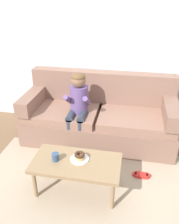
% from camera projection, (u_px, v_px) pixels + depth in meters
% --- Properties ---
extents(ground, '(10.00, 10.00, 0.00)m').
position_uv_depth(ground, '(91.00, 173.00, 3.04)').
color(ground, brown).
extents(wall_back, '(8.00, 0.10, 2.80)m').
position_uv_depth(wall_back, '(108.00, 41.00, 3.61)').
color(wall_back, silver).
rests_on(wall_back, ground).
extents(area_rug, '(2.70, 1.62, 0.01)m').
position_uv_depth(area_rug, '(87.00, 187.00, 2.82)').
color(area_rug, tan).
rests_on(area_rug, ground).
extents(couch, '(2.24, 0.90, 0.99)m').
position_uv_depth(couch, '(99.00, 118.00, 3.63)').
color(couch, '#846051').
rests_on(couch, ground).
extents(coffee_table, '(0.98, 0.51, 0.42)m').
position_uv_depth(coffee_table, '(76.00, 165.00, 2.62)').
color(coffee_table, '#937551').
rests_on(coffee_table, ground).
extents(person_child, '(0.34, 0.58, 1.10)m').
position_uv_depth(person_child, '(78.00, 103.00, 3.34)').
color(person_child, '#664C84').
rests_on(person_child, ground).
extents(plate, '(0.21, 0.21, 0.01)m').
position_uv_depth(plate, '(80.00, 159.00, 2.63)').
color(plate, white).
rests_on(plate, coffee_table).
extents(donut, '(0.17, 0.17, 0.04)m').
position_uv_depth(donut, '(80.00, 157.00, 2.62)').
color(donut, tan).
rests_on(donut, plate).
extents(donut_second, '(0.17, 0.17, 0.04)m').
position_uv_depth(donut_second, '(80.00, 155.00, 2.60)').
color(donut_second, '#422619').
rests_on(donut_second, donut).
extents(mug, '(0.08, 0.08, 0.09)m').
position_uv_depth(mug, '(56.00, 157.00, 2.60)').
color(mug, '#334C72').
rests_on(mug, coffee_table).
extents(toy_controller, '(0.23, 0.09, 0.05)m').
position_uv_depth(toy_controller, '(141.00, 176.00, 2.97)').
color(toy_controller, red).
rests_on(toy_controller, ground).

